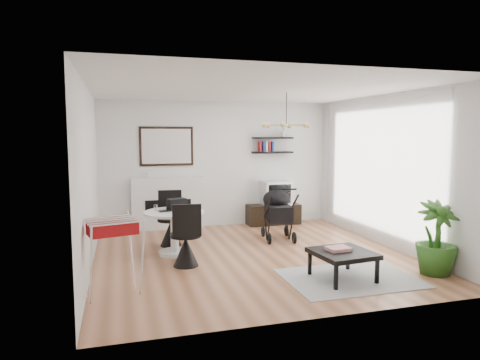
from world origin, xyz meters
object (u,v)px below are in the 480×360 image
object	(u,v)px
fireplace	(168,197)
crt_tv	(276,193)
coffee_table	(343,254)
tv_console	(273,214)
drying_rack	(112,255)
potted_plant	(436,238)
stroller	(278,216)
dining_table	(174,226)

from	to	relation	value
fireplace	crt_tv	size ratio (longest dim) A/B	3.56
crt_tv	coffee_table	size ratio (longest dim) A/B	0.74
fireplace	tv_console	world-z (taller)	fireplace
drying_rack	tv_console	bearing A→B (deg)	31.29
potted_plant	stroller	bearing A→B (deg)	119.23
crt_tv	drying_rack	distance (m)	4.90
crt_tv	dining_table	size ratio (longest dim) A/B	0.61
fireplace	coffee_table	distance (m)	4.34
dining_table	drying_rack	world-z (taller)	drying_rack
potted_plant	tv_console	bearing A→B (deg)	104.95
fireplace	drying_rack	world-z (taller)	fireplace
dining_table	potted_plant	bearing A→B (deg)	-30.38
drying_rack	potted_plant	world-z (taller)	potted_plant
stroller	coffee_table	xyz separation A→B (m)	(0.03, -2.42, -0.09)
drying_rack	potted_plant	size ratio (longest dim) A/B	0.92
stroller	potted_plant	xyz separation A→B (m)	(1.43, -2.56, 0.08)
coffee_table	potted_plant	distance (m)	1.42
drying_rack	coffee_table	bearing A→B (deg)	-18.92
potted_plant	coffee_table	bearing A→B (deg)	174.18
tv_console	dining_table	distance (m)	3.06
fireplace	dining_table	bearing A→B (deg)	-93.21
fireplace	coffee_table	xyz separation A→B (m)	(1.95, -3.86, -0.33)
tv_console	potted_plant	world-z (taller)	potted_plant
fireplace	drying_rack	size ratio (longest dim) A/B	2.23
crt_tv	potted_plant	bearing A→B (deg)	-75.69
dining_table	stroller	xyz separation A→B (m)	(2.03, 0.53, -0.03)
tv_console	coffee_table	distance (m)	3.74
crt_tv	drying_rack	size ratio (longest dim) A/B	0.63
stroller	fireplace	bearing A→B (deg)	151.06
fireplace	crt_tv	distance (m)	2.37
tv_console	dining_table	bearing A→B (deg)	-142.92
tv_console	crt_tv	bearing A→B (deg)	-4.01
dining_table	drying_rack	bearing A→B (deg)	-120.46
crt_tv	drying_rack	world-z (taller)	crt_tv
dining_table	coffee_table	bearing A→B (deg)	-42.49
tv_console	stroller	size ratio (longest dim) A/B	1.13
tv_console	dining_table	world-z (taller)	dining_table
potted_plant	drying_rack	bearing A→B (deg)	175.08
stroller	coffee_table	bearing A→B (deg)	-81.20
stroller	potted_plant	bearing A→B (deg)	-52.69
dining_table	fireplace	bearing A→B (deg)	86.79
drying_rack	coffee_table	world-z (taller)	drying_rack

